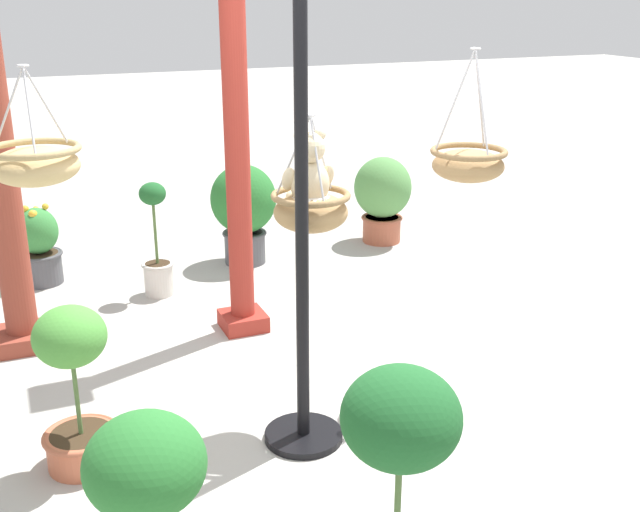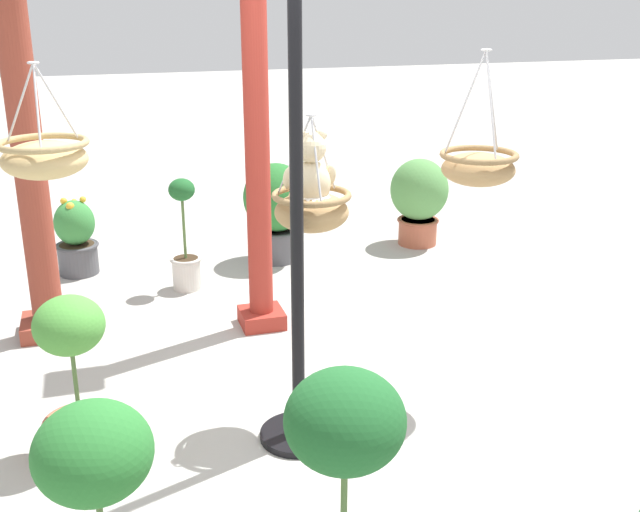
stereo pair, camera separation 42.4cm
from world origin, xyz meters
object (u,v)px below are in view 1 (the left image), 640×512
object	(u,v)px
teddy_bear	(309,174)
potted_plant_trailing_ivy	(39,246)
potted_plant_broad_leaf	(75,386)
hanging_basket_with_teddy	(311,209)
potted_plant_flowering_red	(397,510)
potted_plant_bushy_green	(383,195)
hanging_basket_right_low	(468,163)
display_pole_central	(303,307)
potted_plant_fern_front	(244,207)
greenhouse_pillar_right	(237,140)
hanging_basket_left_high	(35,163)
potted_plant_tall_leafy	(157,251)

from	to	relation	value
teddy_bear	potted_plant_trailing_ivy	distance (m)	3.33
potted_plant_broad_leaf	teddy_bear	bearing A→B (deg)	2.25
hanging_basket_with_teddy	potted_plant_flowering_red	distance (m)	1.92
potted_plant_broad_leaf	potted_plant_bushy_green	bearing A→B (deg)	41.31
teddy_bear	potted_plant_flowering_red	xyz separation A→B (m)	(-0.40, -1.81, -0.77)
hanging_basket_with_teddy	hanging_basket_right_low	xyz separation A→B (m)	(1.00, 0.01, 0.17)
display_pole_central	potted_plant_trailing_ivy	distance (m)	3.36
teddy_bear	potted_plant_fern_front	size ratio (longest dim) A/B	0.47
potted_plant_fern_front	potted_plant_trailing_ivy	xyz separation A→B (m)	(-1.76, 0.16, -0.19)
teddy_bear	potted_plant_fern_front	distance (m)	2.87
potted_plant_trailing_ivy	display_pole_central	bearing A→B (deg)	-69.28
hanging_basket_with_teddy	potted_plant_fern_front	world-z (taller)	hanging_basket_with_teddy
hanging_basket_with_teddy	potted_plant_bushy_green	size ratio (longest dim) A/B	0.75
hanging_basket_right_low	potted_plant_bushy_green	xyz separation A→B (m)	(0.88, 2.77, -0.95)
greenhouse_pillar_right	potted_plant_flowering_red	bearing A→B (deg)	-96.99
hanging_basket_right_low	potted_plant_trailing_ivy	bearing A→B (deg)	129.22
display_pole_central	potted_plant_trailing_ivy	world-z (taller)	display_pole_central
teddy_bear	potted_plant_broad_leaf	size ratio (longest dim) A/B	0.48
display_pole_central	hanging_basket_with_teddy	bearing A→B (deg)	59.04
display_pole_central	hanging_basket_right_low	xyz separation A→B (m)	(1.15, 0.26, 0.62)
potted_plant_fern_front	potted_plant_bushy_green	world-z (taller)	potted_plant_fern_front
hanging_basket_left_high	greenhouse_pillar_right	xyz separation A→B (m)	(1.35, 0.90, -0.13)
potted_plant_bushy_green	potted_plant_trailing_ivy	bearing A→B (deg)	178.48
display_pole_central	potted_plant_bushy_green	size ratio (longest dim) A/B	3.00
hanging_basket_right_low	potted_plant_tall_leafy	world-z (taller)	hanging_basket_right_low
display_pole_central	hanging_basket_with_teddy	size ratio (longest dim) A/B	3.99
potted_plant_broad_leaf	greenhouse_pillar_right	bearing A→B (deg)	45.87
hanging_basket_left_high	hanging_basket_with_teddy	bearing A→B (deg)	-16.55
potted_plant_broad_leaf	potted_plant_flowering_red	bearing A→B (deg)	-62.32
potted_plant_fern_front	potted_plant_flowering_red	distance (m)	4.57
teddy_bear	potted_plant_tall_leafy	size ratio (longest dim) A/B	0.45
hanging_basket_left_high	potted_plant_trailing_ivy	xyz separation A→B (m)	(0.04, 2.46, -1.21)
potted_plant_fern_front	potted_plant_broad_leaf	xyz separation A→B (m)	(-1.75, -2.73, -0.05)
display_pole_central	potted_plant_bushy_green	distance (m)	3.66
potted_plant_flowering_red	potted_plant_broad_leaf	size ratio (longest dim) A/B	1.35
greenhouse_pillar_right	potted_plant_broad_leaf	xyz separation A→B (m)	(-1.30, -1.34, -0.94)
hanging_basket_left_high	potted_plant_tall_leafy	xyz separation A→B (m)	(0.91, 1.81, -1.17)
hanging_basket_left_high	potted_plant_trailing_ivy	distance (m)	2.74
potted_plant_bushy_green	potted_plant_broad_leaf	bearing A→B (deg)	-138.69
greenhouse_pillar_right	potted_plant_flowering_red	xyz separation A→B (m)	(-0.38, -3.10, -0.74)
potted_plant_flowering_red	potted_plant_bushy_green	distance (m)	5.11
hanging_basket_left_high	potted_plant_fern_front	distance (m)	3.09
hanging_basket_with_teddy	teddy_bear	xyz separation A→B (m)	(-0.00, 0.02, 0.19)
potted_plant_bushy_green	hanging_basket_with_teddy	bearing A→B (deg)	-124.06
hanging_basket_with_teddy	potted_plant_broad_leaf	world-z (taller)	hanging_basket_with_teddy
potted_plant_flowering_red	potted_plant_bushy_green	xyz separation A→B (m)	(2.28, 4.57, -0.20)
teddy_bear	hanging_basket_right_low	xyz separation A→B (m)	(1.00, -0.01, -0.02)
greenhouse_pillar_right	potted_plant_tall_leafy	size ratio (longest dim) A/B	3.09
potted_plant_tall_leafy	potted_plant_bushy_green	distance (m)	2.41
hanging_basket_with_teddy	hanging_basket_left_high	xyz separation A→B (m)	(-1.37, 0.41, 0.29)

